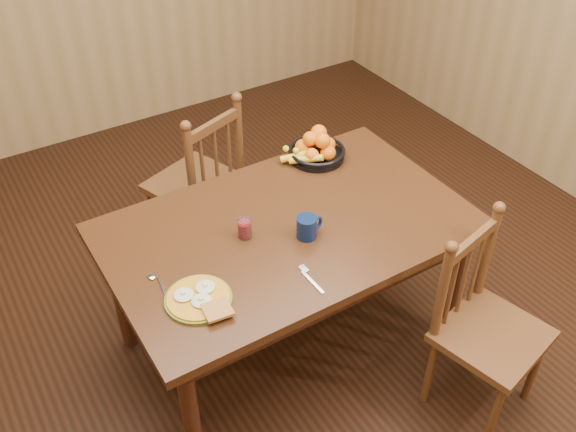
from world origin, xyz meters
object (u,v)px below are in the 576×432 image
coffee_mug (308,227)px  fruit_bowl (316,149)px  breakfast_plate (199,299)px  dining_table (288,239)px  chair_near (485,328)px  chair_far (199,183)px

coffee_mug → fruit_bowl: bearing=52.9°
coffee_mug → fruit_bowl: fruit_bowl is taller
breakfast_plate → fruit_bowl: size_ratio=0.90×
dining_table → chair_near: (0.54, -0.73, -0.21)m
chair_near → coffee_mug: bearing=115.7°
dining_table → chair_far: bearing=93.5°
chair_far → chair_near: (0.59, -1.59, -0.02)m
dining_table → coffee_mug: 0.18m
chair_near → dining_table: bearing=113.0°
chair_far → fruit_bowl: size_ratio=3.03×
breakfast_plate → coffee_mug: (0.57, 0.11, 0.04)m
breakfast_plate → coffee_mug: bearing=10.5°
chair_far → dining_table: bearing=73.5°
dining_table → coffee_mug: bearing=-73.7°
dining_table → chair_far: size_ratio=1.63×
breakfast_plate → coffee_mug: 0.58m
chair_far → fruit_bowl: 0.73m
coffee_mug → dining_table: bearing=106.3°
chair_far → fruit_bowl: bearing=113.9°
coffee_mug → chair_near: bearing=-50.9°
fruit_bowl → dining_table: bearing=-136.6°
chair_far → breakfast_plate: 1.20m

